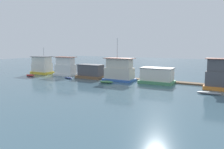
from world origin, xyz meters
TOP-DOWN VIEW (x-y plane):
  - ground_plane at (0.00, 0.00)m, footprint 200.00×200.00m
  - dock_walkway at (0.00, 2.91)m, footprint 59.60×1.99m
  - houseboat_yellow at (-23.53, -0.33)m, footprint 5.99×3.71m
  - houseboat_white at (-15.37, 0.43)m, footprint 6.30×3.31m
  - houseboat_brown at (-6.63, -0.12)m, footprint 7.20×3.91m
  - houseboat_blue at (1.66, -0.54)m, footprint 7.10×3.83m
  - houseboat_green at (10.30, 0.31)m, footprint 7.19×4.13m
  - houseboat_orange at (22.36, -0.53)m, footprint 5.17×3.57m
  - dinghy_red at (-22.40, -5.47)m, footprint 2.98×1.25m
  - dinghy_navy at (-10.73, -3.83)m, footprint 3.10×1.80m
  - dinghy_green at (0.77, -4.74)m, footprint 3.21×1.85m
  - dinghy_grey at (21.23, -5.77)m, footprint 3.93×1.18m

SIDE VIEW (x-z plane):
  - ground_plane at x=0.00m, z-range 0.00..0.00m
  - dock_walkway at x=0.00m, z-range 0.00..0.30m
  - dinghy_navy at x=-10.73m, z-range 0.00..0.38m
  - dinghy_grey at x=21.23m, z-range 0.00..0.44m
  - dinghy_red at x=-22.40m, z-range 0.00..0.52m
  - dinghy_green at x=0.77m, z-range 0.00..0.53m
  - houseboat_brown at x=-6.63m, z-range -0.12..3.30m
  - houseboat_green at x=10.30m, z-range -0.07..3.32m
  - houseboat_white at x=-15.37m, z-range -0.29..4.78m
  - houseboat_yellow at x=-23.53m, z-range -1.39..6.12m
  - houseboat_blue at x=1.66m, z-range -2.49..7.22m
  - houseboat_orange at x=22.36m, z-range -0.26..5.48m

